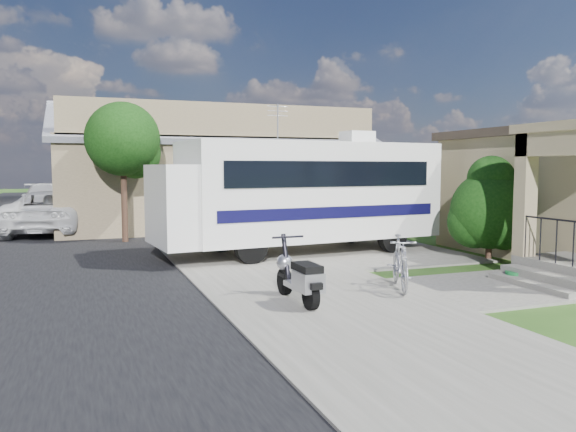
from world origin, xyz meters
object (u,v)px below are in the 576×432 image
object	(u,v)px
motorhome	(301,192)
garden_hose	(516,277)
shrub	(490,207)
van	(48,201)
bicycle	(400,266)
scooter	(300,278)
pickup_truck	(53,212)

from	to	relation	value
motorhome	garden_hose	xyz separation A→B (m)	(2.91, -5.22, -1.68)
shrub	van	distance (m)	20.96
garden_hose	bicycle	bearing A→B (deg)	179.79
scooter	pickup_truck	bearing A→B (deg)	107.42
scooter	bicycle	world-z (taller)	scooter
shrub	garden_hose	size ratio (longest dim) A/B	6.39
scooter	pickup_truck	size ratio (longest dim) A/B	0.31
motorhome	garden_hose	world-z (taller)	motorhome
shrub	bicycle	world-z (taller)	shrub
bicycle	garden_hose	xyz separation A→B (m)	(2.88, -0.01, -0.43)
shrub	bicycle	bearing A→B (deg)	-149.38
scooter	motorhome	bearing A→B (deg)	66.91
scooter	garden_hose	bearing A→B (deg)	3.07
shrub	garden_hose	bearing A→B (deg)	-119.39
shrub	van	xyz separation A→B (m)	(-11.64, 17.42, -0.58)
pickup_truck	garden_hose	world-z (taller)	pickup_truck
bicycle	garden_hose	world-z (taller)	bicycle
van	garden_hose	world-z (taller)	van
scooter	garden_hose	size ratio (longest dim) A/B	4.05
motorhome	shrub	size ratio (longest dim) A/B	2.98
shrub	scooter	distance (m)	7.30
pickup_truck	scooter	bearing A→B (deg)	118.15
pickup_truck	garden_hose	xyz separation A→B (m)	(9.72, -13.21, -0.70)
bicycle	pickup_truck	bearing A→B (deg)	140.18
shrub	van	size ratio (longest dim) A/B	0.48
van	motorhome	bearing A→B (deg)	-69.35
van	bicycle	bearing A→B (deg)	-75.50
pickup_truck	van	distance (m)	6.80
garden_hose	motorhome	bearing A→B (deg)	119.10
van	garden_hose	xyz separation A→B (m)	(10.19, -19.99, -0.74)
bicycle	van	bearing A→B (deg)	132.90
motorhome	garden_hose	distance (m)	6.21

